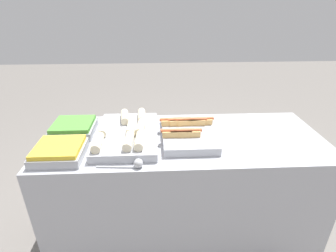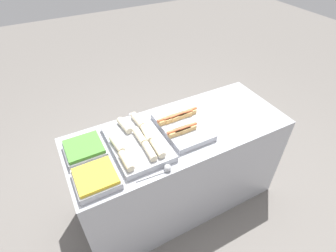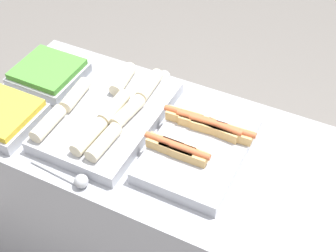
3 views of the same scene
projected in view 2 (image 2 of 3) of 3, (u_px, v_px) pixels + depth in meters
name	position (u px, v px, depth m)	size (l,w,h in m)	color
ground_plane	(177.00, 198.00, 2.55)	(12.00, 12.00, 0.00)	slate
counter	(178.00, 168.00, 2.27)	(1.71, 0.69, 0.87)	#A8AAB2
tray_hotdogs	(182.00, 125.00, 1.97)	(0.34, 0.46, 0.10)	#A8AAB2
tray_wraps	(137.00, 142.00, 1.83)	(0.36, 0.55, 0.10)	#A8AAB2
tray_side_front	(96.00, 179.00, 1.59)	(0.26, 0.25, 0.07)	#A8AAB2
tray_side_back	(84.00, 149.00, 1.78)	(0.26, 0.25, 0.07)	#A8AAB2
serving_spoon_near	(165.00, 169.00, 1.66)	(0.24, 0.05, 0.05)	#B2B5BA
serving_spoon_far	(129.00, 117.00, 2.07)	(0.23, 0.05, 0.05)	#B2B5BA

